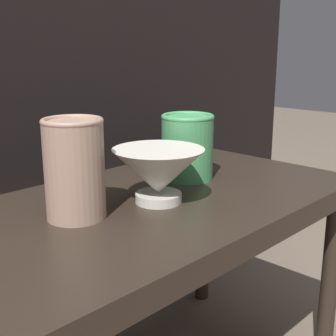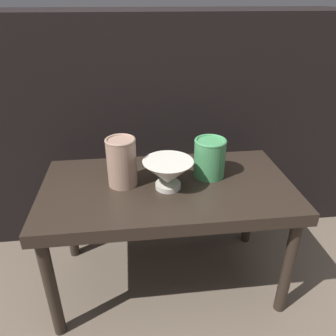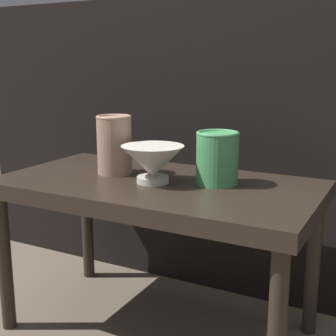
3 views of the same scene
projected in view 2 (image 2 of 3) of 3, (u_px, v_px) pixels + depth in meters
The scene contains 6 objects.
ground_plane at pixel (167, 278), 1.22m from camera, with size 8.00×8.00×0.00m, color #6B5B4C.
table at pixel (167, 196), 1.05m from camera, with size 0.78×0.42×0.41m.
couch_backdrop at pixel (153, 117), 1.48m from camera, with size 1.71×0.50×0.88m.
bowl at pixel (168, 173), 0.99m from camera, with size 0.15×0.15×0.09m.
vase_textured_left at pixel (122, 161), 0.99m from camera, with size 0.09×0.09×0.15m.
vase_colorful_right at pixel (210, 157), 1.05m from camera, with size 0.10×0.10×0.13m.
Camera 2 is at (-0.10, -0.88, 0.93)m, focal length 35.00 mm.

